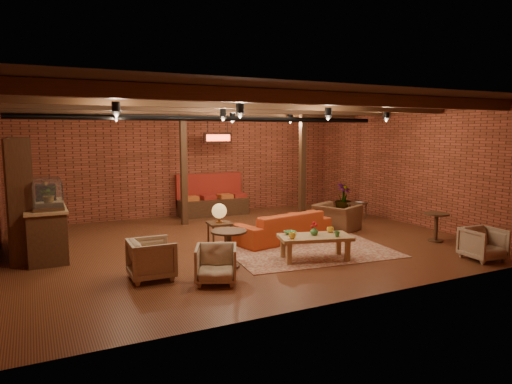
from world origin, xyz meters
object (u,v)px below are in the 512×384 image
plant_tall (344,169)px  side_table_lamp (219,215)px  round_table_left (229,242)px  armchair_far (483,242)px  coffee_table (314,238)px  round_table_right (436,223)px  sofa (282,226)px  armchair_b (216,262)px  armchair_a (152,257)px  side_table_book (358,204)px  armchair_right (337,213)px

plant_tall → side_table_lamp: bearing=-154.4°
round_table_left → armchair_far: bearing=-20.6°
coffee_table → round_table_right: bearing=0.3°
sofa → plant_tall: (3.55, 2.38, 1.04)m
coffee_table → armchair_far: size_ratio=2.20×
armchair_b → plant_tall: (6.01, 4.46, 1.04)m
armchair_a → plant_tall: 7.96m
armchair_far → plant_tall: plant_tall is taller
side_table_book → side_table_lamp: bearing=-164.1°
sofa → armchair_b: (-2.46, -2.08, 0.01)m
round_table_left → round_table_right: 5.09m
round_table_left → armchair_b: round_table_left is taller
coffee_table → armchair_right: (2.04, 2.03, 0.02)m
armchair_b → round_table_right: armchair_b is taller
armchair_right → side_table_book: size_ratio=1.75×
armchair_right → plant_tall: 2.79m
armchair_a → side_table_book: armchair_a is taller
armchair_a → armchair_b: size_ratio=1.09×
round_table_left → armchair_far: size_ratio=1.00×
armchair_a → plant_tall: size_ratio=0.28×
armchair_b → side_table_book: 6.61m
armchair_b → armchair_right: size_ratio=0.68×
round_table_left → plant_tall: plant_tall is taller
coffee_table → armchair_far: bearing=-26.6°
sofa → side_table_lamp: side_table_lamp is taller
armchair_b → coffee_table: bearing=34.9°
armchair_right → round_table_right: bearing=-169.2°
coffee_table → round_table_left: coffee_table is taller
armchair_right → round_table_right: 2.41m
sofa → side_table_lamp: size_ratio=2.33×
armchair_b → armchair_far: (5.25, -1.06, 0.00)m
sofa → armchair_a: bearing=11.2°
round_table_left → coffee_table: bearing=-9.0°
armchair_b → armchair_right: armchair_right is taller
armchair_a → side_table_lamp: bearing=-52.3°
armchair_right → plant_tall: plant_tall is taller
armchair_b → plant_tall: plant_tall is taller
round_table_left → armchair_a: armchair_a is taller
armchair_a → armchair_far: bearing=-104.4°
sofa → armchair_far: armchair_far is taller
side_table_book → round_table_left: bearing=-152.7°
side_table_lamp → armchair_right: size_ratio=0.98×
coffee_table → armchair_a: bearing=175.6°
coffee_table → plant_tall: 5.58m
armchair_a → armchair_far: (6.17, -1.75, -0.03)m
round_table_left → side_table_book: size_ratio=1.20×
side_table_lamp → plant_tall: plant_tall is taller
coffee_table → sofa: bearing=82.8°
sofa → round_table_right: (3.16, -1.62, 0.10)m
round_table_left → side_table_book: round_table_left is taller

